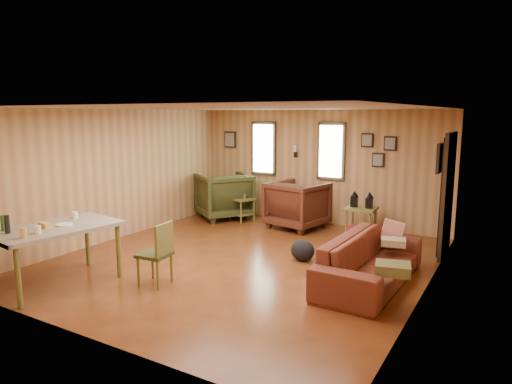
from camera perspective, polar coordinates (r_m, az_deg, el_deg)
room at (r=7.25m, az=0.65°, el=0.95°), size 5.54×6.04×2.44m
sofa at (r=6.48m, az=14.17°, el=-7.37°), size 0.72×2.27×0.88m
recliner_brown at (r=9.34m, az=5.21°, el=-1.30°), size 1.20×1.15×1.06m
recliner_green at (r=10.22m, az=-4.06°, el=-0.18°), size 1.46×1.47×1.11m
end_table at (r=9.96m, az=-1.76°, el=-1.66°), size 0.62×0.59×0.62m
side_table at (r=8.82m, az=13.05°, el=-1.72°), size 0.58×0.58×0.88m
cooler at (r=8.74m, az=12.54°, el=-4.99°), size 0.36×0.26×0.25m
backpack at (r=7.34m, az=5.85°, el=-7.29°), size 0.46×0.39×0.34m
sofa_pillows at (r=6.42m, az=16.74°, el=-7.06°), size 0.79×1.77×0.36m
dining_table at (r=6.74m, az=-23.94°, el=-4.55°), size 1.19×1.73×1.06m
dining_chair at (r=6.36m, az=-12.11°, el=-7.15°), size 0.43×0.43×0.87m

